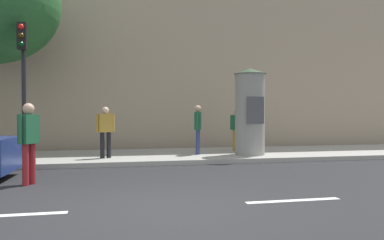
% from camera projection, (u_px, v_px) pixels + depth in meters
% --- Properties ---
extents(ground_plane, '(80.00, 80.00, 0.00)m').
position_uv_depth(ground_plane, '(161.00, 208.00, 6.44)').
color(ground_plane, '#232326').
extents(sidewalk_curb, '(36.00, 4.00, 0.15)m').
position_uv_depth(sidewalk_curb, '(134.00, 157.00, 13.28)').
color(sidewalk_curb, '#9E9B93').
rests_on(sidewalk_curb, ground_plane).
extents(lane_markings, '(25.80, 0.16, 0.01)m').
position_uv_depth(lane_markings, '(161.00, 207.00, 6.44)').
color(lane_markings, silver).
rests_on(lane_markings, ground_plane).
extents(building_backdrop, '(36.00, 5.00, 10.80)m').
position_uv_depth(building_backdrop, '(127.00, 32.00, 18.07)').
color(building_backdrop, tan).
rests_on(building_backdrop, ground_plane).
extents(traffic_light, '(0.24, 0.45, 3.96)m').
position_uv_depth(traffic_light, '(23.00, 69.00, 10.83)').
color(traffic_light, black).
rests_on(traffic_light, sidewalk_curb).
extents(poster_column, '(1.11, 1.11, 2.97)m').
position_uv_depth(poster_column, '(250.00, 111.00, 13.22)').
color(poster_column, gray).
rests_on(poster_column, sidewalk_curb).
extents(pedestrian_in_light_jacket, '(0.42, 0.54, 1.80)m').
position_uv_depth(pedestrian_in_light_jacket, '(29.00, 136.00, 8.47)').
color(pedestrian_in_light_jacket, maroon).
rests_on(pedestrian_in_light_jacket, ground_plane).
extents(pedestrian_in_red_top, '(0.43, 0.49, 1.57)m').
position_uv_depth(pedestrian_in_red_top, '(237.00, 127.00, 14.56)').
color(pedestrian_in_red_top, '#B78C33').
rests_on(pedestrian_in_red_top, sidewalk_curb).
extents(pedestrian_tallest, '(0.58, 0.31, 1.63)m').
position_uv_depth(pedestrian_tallest, '(105.00, 128.00, 12.24)').
color(pedestrian_tallest, black).
rests_on(pedestrian_tallest, sidewalk_curb).
extents(pedestrian_with_backpack, '(0.35, 0.60, 1.70)m').
position_uv_depth(pedestrian_with_backpack, '(198.00, 125.00, 13.38)').
color(pedestrian_with_backpack, navy).
rests_on(pedestrian_with_backpack, sidewalk_curb).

